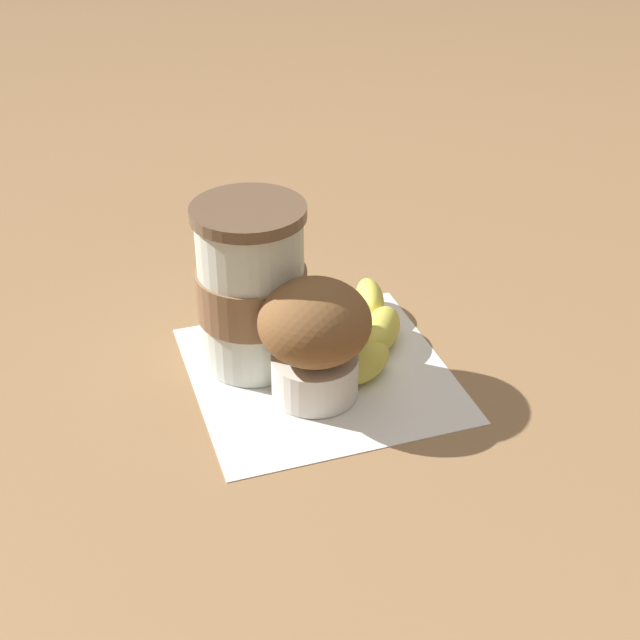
% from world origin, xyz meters
% --- Properties ---
extents(ground_plane, '(3.00, 3.00, 0.00)m').
position_xyz_m(ground_plane, '(0.00, 0.00, 0.00)').
color(ground_plane, '#936D47').
extents(paper_napkin, '(0.27, 0.27, 0.00)m').
position_xyz_m(paper_napkin, '(0.00, 0.00, 0.00)').
color(paper_napkin, white).
rests_on(paper_napkin, ground_plane).
extents(coffee_cup, '(0.09, 0.09, 0.15)m').
position_xyz_m(coffee_cup, '(-0.06, 0.02, 0.07)').
color(coffee_cup, silver).
rests_on(coffee_cup, paper_napkin).
extents(muffin, '(0.09, 0.09, 0.10)m').
position_xyz_m(muffin, '(-0.01, -0.03, 0.06)').
color(muffin, white).
rests_on(muffin, paper_napkin).
extents(banana, '(0.07, 0.16, 0.03)m').
position_xyz_m(banana, '(0.05, 0.04, 0.02)').
color(banana, '#D6CC4C').
rests_on(banana, paper_napkin).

